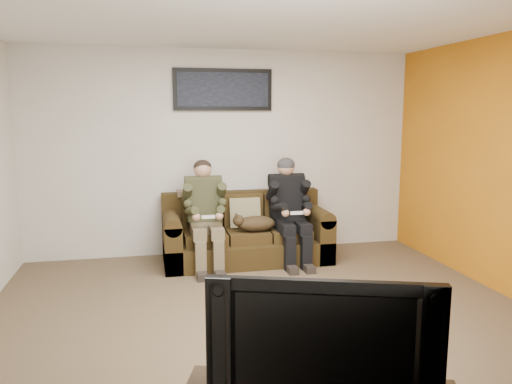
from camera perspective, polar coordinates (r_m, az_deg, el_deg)
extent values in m
plane|color=brown|center=(4.60, 1.02, -14.23)|extent=(5.00, 5.00, 0.00)
plane|color=silver|center=(4.29, 1.12, 19.55)|extent=(5.00, 5.00, 0.00)
plane|color=beige|center=(6.45, -3.61, 4.47)|extent=(5.00, 0.00, 5.00)
plane|color=beige|center=(2.17, 15.14, -5.23)|extent=(5.00, 0.00, 5.00)
cube|color=#35260F|center=(6.21, -1.10, -6.63)|extent=(2.01, 0.87, 0.27)
cube|color=#35260F|center=(6.44, -1.71, -2.29)|extent=(2.01, 0.18, 0.55)
cube|color=#35260F|center=(6.06, -9.57, -5.80)|extent=(0.20, 0.87, 0.55)
cube|color=#35260F|center=(6.40, 6.90, -4.93)|extent=(0.20, 0.87, 0.55)
cylinder|color=#35260F|center=(6.00, -9.64, -3.26)|extent=(0.20, 0.87, 0.20)
cylinder|color=#35260F|center=(6.34, 6.95, -2.52)|extent=(0.20, 0.87, 0.20)
cube|color=#3B2A11|center=(6.03, -5.86, -5.16)|extent=(0.50, 0.55, 0.13)
cube|color=#3B2A11|center=(6.23, -6.18, -2.21)|extent=(0.50, 0.13, 0.40)
cube|color=#3B2A11|center=(6.11, -1.02, -4.93)|extent=(0.50, 0.55, 0.13)
cube|color=#3B2A11|center=(6.30, -1.50, -2.02)|extent=(0.50, 0.13, 0.40)
cube|color=#3B2A11|center=(6.23, 3.66, -4.67)|extent=(0.50, 0.55, 0.13)
cube|color=#3B2A11|center=(6.42, 3.04, -1.83)|extent=(0.50, 0.13, 0.40)
cube|color=#867F58|center=(6.20, -1.31, -2.37)|extent=(0.38, 0.18, 0.38)
cube|color=gray|center=(6.29, -7.15, -0.09)|extent=(0.41, 0.20, 0.07)
cube|color=brown|center=(5.97, -5.85, -3.98)|extent=(0.36, 0.30, 0.14)
cube|color=#363721|center=(6.01, -6.01, -0.98)|extent=(0.40, 0.30, 0.53)
cylinder|color=#363721|center=(6.00, -6.06, 1.03)|extent=(0.44, 0.18, 0.18)
sphere|color=tan|center=(6.00, -6.11, 2.57)|extent=(0.21, 0.21, 0.21)
cube|color=brown|center=(5.77, -6.61, -4.56)|extent=(0.15, 0.42, 0.13)
cube|color=brown|center=(5.80, -4.63, -4.48)|extent=(0.15, 0.42, 0.13)
cube|color=brown|center=(5.65, -6.35, -7.61)|extent=(0.12, 0.13, 0.40)
cube|color=brown|center=(5.67, -4.32, -7.51)|extent=(0.12, 0.13, 0.40)
cube|color=black|center=(5.62, -6.23, -9.42)|extent=(0.11, 0.26, 0.08)
cube|color=black|center=(5.65, -4.18, -9.31)|extent=(0.11, 0.26, 0.08)
cylinder|color=#363721|center=(5.91, -7.87, -0.21)|extent=(0.11, 0.30, 0.28)
cylinder|color=#363721|center=(5.95, -4.03, -0.08)|extent=(0.11, 0.30, 0.28)
cylinder|color=#363721|center=(5.72, -7.36, -2.14)|extent=(0.14, 0.32, 0.15)
cylinder|color=#363721|center=(5.76, -3.99, -2.01)|extent=(0.14, 0.32, 0.15)
sphere|color=tan|center=(5.62, -6.83, -2.86)|extent=(0.09, 0.09, 0.09)
sphere|color=tan|center=(5.65, -4.20, -2.75)|extent=(0.09, 0.09, 0.09)
cube|color=white|center=(5.61, -5.49, -2.85)|extent=(0.15, 0.04, 0.03)
ellipsoid|color=black|center=(6.01, -6.13, 2.87)|extent=(0.22, 0.22, 0.17)
cube|color=black|center=(6.17, 3.74, -3.52)|extent=(0.36, 0.30, 0.14)
cube|color=black|center=(6.21, 3.51, -0.62)|extent=(0.40, 0.30, 0.53)
cylinder|color=black|center=(6.20, 3.48, 1.32)|extent=(0.44, 0.18, 0.18)
sphere|color=tan|center=(6.20, 3.45, 2.81)|extent=(0.21, 0.21, 0.21)
cube|color=black|center=(5.96, 3.35, -4.08)|extent=(0.15, 0.42, 0.13)
cube|color=black|center=(6.02, 5.19, -3.97)|extent=(0.15, 0.42, 0.13)
cube|color=black|center=(5.84, 3.86, -7.01)|extent=(0.12, 0.13, 0.40)
cube|color=black|center=(5.90, 5.74, -6.87)|extent=(0.12, 0.13, 0.40)
cube|color=black|center=(5.82, 4.07, -8.75)|extent=(0.11, 0.26, 0.08)
cube|color=black|center=(5.87, 5.96, -8.60)|extent=(0.11, 0.26, 0.08)
cylinder|color=black|center=(6.07, 1.89, 0.13)|extent=(0.11, 0.30, 0.28)
cylinder|color=black|center=(6.18, 5.48, 0.25)|extent=(0.11, 0.30, 0.28)
cylinder|color=black|center=(5.90, 2.69, -1.73)|extent=(0.14, 0.32, 0.15)
cylinder|color=black|center=(6.00, 5.83, -1.59)|extent=(0.14, 0.32, 0.15)
sphere|color=tan|center=(5.81, 3.38, -2.41)|extent=(0.09, 0.09, 0.09)
sphere|color=tan|center=(5.88, 5.82, -2.30)|extent=(0.09, 0.09, 0.09)
cube|color=white|center=(5.82, 4.66, -2.39)|extent=(0.15, 0.04, 0.03)
ellipsoid|color=black|center=(6.19, 3.45, 3.09)|extent=(0.22, 0.22, 0.19)
ellipsoid|color=#48341C|center=(6.00, 0.00, -3.63)|extent=(0.47, 0.26, 0.19)
sphere|color=#48341C|center=(5.92, -2.02, -3.28)|extent=(0.14, 0.14, 0.14)
cone|color=#48341C|center=(5.86, -2.15, -2.69)|extent=(0.04, 0.04, 0.04)
cone|color=#48341C|center=(5.93, -2.28, -2.55)|extent=(0.04, 0.04, 0.04)
cylinder|color=#48341C|center=(6.11, 2.10, -3.74)|extent=(0.26, 0.13, 0.08)
cube|color=black|center=(6.40, -3.79, 11.59)|extent=(1.25, 0.04, 0.52)
cube|color=black|center=(6.38, -3.76, 11.60)|extent=(1.15, 0.01, 0.42)
imported|color=black|center=(2.54, 7.66, -15.92)|extent=(1.09, 0.49, 0.63)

